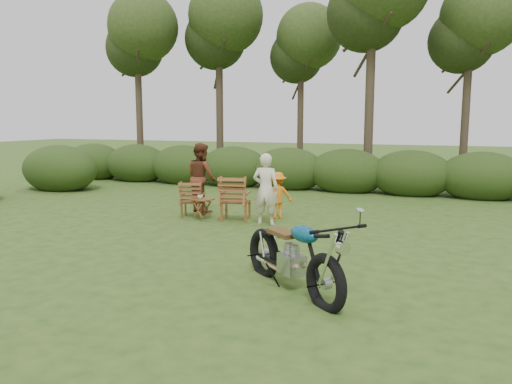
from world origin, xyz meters
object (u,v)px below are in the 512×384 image
(side_table, at_px, (202,209))
(child, at_px, (277,218))
(cup, at_px, (200,197))
(lawn_chair_right, at_px, (236,220))
(motorcycle, at_px, (292,289))
(lawn_chair_left, at_px, (193,217))
(adult_a, at_px, (266,225))
(adult_b, at_px, (202,212))

(side_table, distance_m, child, 1.78)
(side_table, bearing_deg, cup, -123.79)
(lawn_chair_right, bearing_deg, motorcycle, 111.56)
(lawn_chair_right, relative_size, lawn_chair_left, 1.20)
(cup, bearing_deg, adult_a, -0.24)
(motorcycle, distance_m, child, 4.97)
(side_table, bearing_deg, adult_b, 117.87)
(side_table, xyz_separation_m, adult_a, (1.59, -0.05, -0.25))
(motorcycle, bearing_deg, adult_b, 169.63)
(motorcycle, bearing_deg, adult_a, 155.64)
(adult_a, distance_m, adult_b, 2.26)
(cup, relative_size, child, 0.11)
(lawn_chair_left, relative_size, adult_a, 0.54)
(cup, relative_size, adult_a, 0.08)
(lawn_chair_left, xyz_separation_m, cup, (0.33, -0.26, 0.54))
(side_table, bearing_deg, motorcycle, -49.18)
(motorcycle, distance_m, cup, 5.16)
(lawn_chair_left, height_order, cup, cup)
(lawn_chair_right, height_order, adult_a, adult_a)
(motorcycle, xyz_separation_m, lawn_chair_right, (-2.60, 4.10, 0.00))
(motorcycle, height_order, lawn_chair_right, motorcycle)
(lawn_chair_right, bearing_deg, adult_a, 152.10)
(motorcycle, distance_m, lawn_chair_right, 4.85)
(motorcycle, xyz_separation_m, lawn_chair_left, (-3.72, 4.11, 0.00))
(motorcycle, relative_size, lawn_chair_right, 2.13)
(cup, bearing_deg, lawn_chair_right, 17.42)
(side_table, height_order, adult_b, adult_b)
(lawn_chair_left, relative_size, side_table, 1.76)
(side_table, xyz_separation_m, adult_b, (-0.46, 0.88, -0.25))
(adult_a, bearing_deg, adult_b, -28.92)
(lawn_chair_right, height_order, side_table, lawn_chair_right)
(cup, height_order, adult_a, adult_a)
(side_table, height_order, child, child)
(lawn_chair_left, bearing_deg, child, 179.58)
(lawn_chair_left, height_order, adult_b, adult_b)
(adult_a, relative_size, child, 1.45)
(motorcycle, relative_size, side_table, 4.49)
(motorcycle, height_order, adult_a, adult_a)
(lawn_chair_left, bearing_deg, side_table, 133.53)
(child, bearing_deg, lawn_chair_left, -9.91)
(motorcycle, bearing_deg, child, 151.69)
(cup, bearing_deg, child, 26.08)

